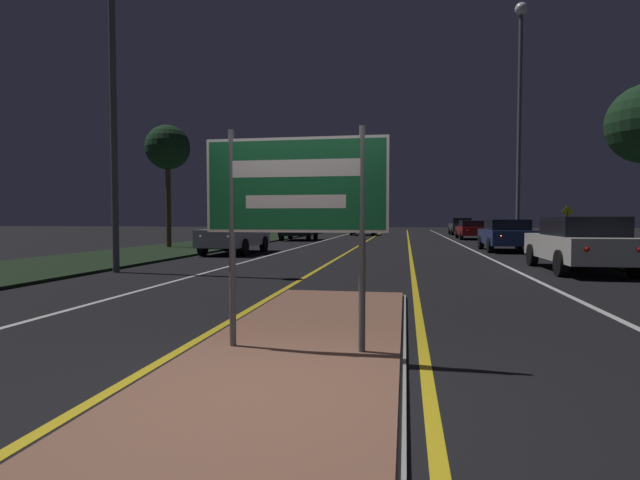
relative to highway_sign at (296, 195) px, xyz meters
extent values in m
plane|color=black|center=(0.00, -1.35, -1.72)|extent=(160.00, 160.00, 0.00)
cube|color=#999993|center=(0.00, 0.00, -1.69)|extent=(2.30, 8.53, 0.05)
cube|color=brown|center=(0.00, 0.00, -1.67)|extent=(2.18, 8.41, 0.10)
cube|color=black|center=(-9.50, 18.65, -1.68)|extent=(5.00, 100.00, 0.08)
cube|color=black|center=(9.50, 18.65, -1.68)|extent=(5.00, 100.00, 0.08)
cube|color=gold|center=(-1.34, 23.65, -1.71)|extent=(0.12, 70.00, 0.01)
cube|color=gold|center=(1.34, 23.65, -1.71)|extent=(0.12, 70.00, 0.01)
cube|color=silver|center=(-4.20, 23.65, -1.71)|extent=(0.12, 70.00, 0.01)
cube|color=silver|center=(4.20, 23.65, -1.71)|extent=(0.12, 70.00, 0.01)
cube|color=silver|center=(-7.20, 23.65, -1.71)|extent=(0.10, 70.00, 0.01)
cube|color=silver|center=(7.20, 23.65, -1.71)|extent=(0.10, 70.00, 0.01)
cylinder|color=#56565B|center=(-0.70, 0.00, -0.46)|extent=(0.07, 0.07, 2.31)
cylinder|color=#56565B|center=(0.70, 0.00, -0.46)|extent=(0.07, 0.07, 2.31)
cube|color=#146033|center=(0.00, 0.00, 0.10)|extent=(1.93, 0.04, 0.99)
cube|color=white|center=(0.00, -0.02, 0.10)|extent=(1.93, 0.00, 0.99)
cube|color=#146033|center=(0.00, -0.02, 0.10)|extent=(1.87, 0.01, 0.93)
cube|color=white|center=(0.00, -0.02, 0.28)|extent=(1.35, 0.01, 0.18)
cube|color=white|center=(0.00, -0.02, -0.07)|extent=(1.06, 0.01, 0.14)
cylinder|color=#56565B|center=(-6.65, 7.33, 2.56)|extent=(0.18, 0.18, 8.56)
cylinder|color=#56565B|center=(6.32, 19.54, 3.76)|extent=(0.18, 0.18, 10.95)
sphere|color=white|center=(6.32, 19.54, 9.41)|extent=(0.58, 0.58, 0.58)
cube|color=silver|center=(5.88, 9.77, -1.05)|extent=(1.81, 4.68, 0.66)
cube|color=black|center=(5.88, 9.49, -0.46)|extent=(1.59, 2.44, 0.52)
sphere|color=red|center=(5.32, 7.45, -0.97)|extent=(0.14, 0.14, 0.14)
sphere|color=red|center=(6.44, 7.45, -0.97)|extent=(0.14, 0.14, 0.14)
cylinder|color=black|center=(5.01, 11.22, -1.38)|extent=(0.22, 0.68, 0.68)
cylinder|color=black|center=(6.74, 11.22, -1.38)|extent=(0.22, 0.68, 0.68)
cylinder|color=black|center=(5.01, 8.32, -1.38)|extent=(0.22, 0.68, 0.68)
cylinder|color=black|center=(6.74, 8.32, -1.38)|extent=(0.22, 0.68, 0.68)
cube|color=navy|center=(5.57, 18.36, -1.07)|extent=(1.82, 4.27, 0.64)
cube|color=black|center=(5.57, 18.11, -0.53)|extent=(1.61, 2.22, 0.46)
sphere|color=red|center=(5.00, 16.25, -0.99)|extent=(0.14, 0.14, 0.14)
sphere|color=red|center=(6.13, 16.25, -0.99)|extent=(0.14, 0.14, 0.14)
cylinder|color=black|center=(4.70, 19.69, -1.39)|extent=(0.22, 0.65, 0.65)
cylinder|color=black|center=(6.44, 19.69, -1.39)|extent=(0.22, 0.65, 0.65)
cylinder|color=black|center=(4.70, 17.04, -1.39)|extent=(0.22, 0.65, 0.65)
cylinder|color=black|center=(6.44, 17.04, -1.39)|extent=(0.22, 0.65, 0.65)
cube|color=maroon|center=(5.72, 31.47, -1.12)|extent=(1.73, 4.67, 0.58)
cube|color=black|center=(5.72, 31.19, -0.61)|extent=(1.52, 2.43, 0.44)
sphere|color=red|center=(5.19, 29.16, -1.05)|extent=(0.14, 0.14, 0.14)
sphere|color=red|center=(6.26, 29.16, -1.05)|extent=(0.14, 0.14, 0.14)
cylinder|color=black|center=(4.90, 32.92, -1.41)|extent=(0.22, 0.61, 0.61)
cylinder|color=black|center=(6.55, 32.92, -1.41)|extent=(0.22, 0.61, 0.61)
cylinder|color=black|center=(4.90, 30.02, -1.41)|extent=(0.22, 0.61, 0.61)
cylinder|color=black|center=(6.55, 30.02, -1.41)|extent=(0.22, 0.61, 0.61)
cube|color=#4C514C|center=(5.99, 40.95, -1.04)|extent=(1.75, 4.30, 0.66)
cube|color=black|center=(5.99, 40.70, -0.46)|extent=(1.54, 2.24, 0.51)
sphere|color=red|center=(5.45, 38.82, -0.96)|extent=(0.14, 0.14, 0.14)
sphere|color=red|center=(6.53, 38.82, -0.96)|extent=(0.14, 0.14, 0.14)
cylinder|color=black|center=(5.15, 42.29, -1.37)|extent=(0.22, 0.69, 0.69)
cylinder|color=black|center=(6.82, 42.29, -1.37)|extent=(0.22, 0.69, 0.69)
cylinder|color=black|center=(5.15, 39.62, -1.37)|extent=(0.22, 0.69, 0.69)
cylinder|color=black|center=(6.82, 39.62, -1.37)|extent=(0.22, 0.69, 0.69)
cube|color=#B7B7BC|center=(-5.93, 14.93, -1.03)|extent=(1.77, 4.52, 0.69)
cube|color=black|center=(-5.93, 15.20, -0.48)|extent=(1.56, 2.35, 0.41)
sphere|color=white|center=(-6.48, 12.69, -0.94)|extent=(0.14, 0.14, 0.14)
sphere|color=white|center=(-5.38, 12.69, -0.94)|extent=(0.14, 0.14, 0.14)
cylinder|color=black|center=(-6.78, 13.53, -1.38)|extent=(0.22, 0.68, 0.68)
cylinder|color=black|center=(-5.08, 13.53, -1.38)|extent=(0.22, 0.68, 0.68)
cylinder|color=black|center=(-6.78, 16.33, -1.38)|extent=(0.22, 0.68, 0.68)
cylinder|color=black|center=(-5.08, 16.33, -1.38)|extent=(0.22, 0.68, 0.68)
cube|color=black|center=(-5.95, 27.80, -1.06)|extent=(1.88, 4.18, 0.64)
cube|color=black|center=(-5.95, 28.05, -0.52)|extent=(1.65, 2.17, 0.45)
sphere|color=white|center=(-6.53, 25.73, -0.98)|extent=(0.14, 0.14, 0.14)
sphere|color=white|center=(-5.37, 25.73, -0.98)|extent=(0.14, 0.14, 0.14)
cylinder|color=black|center=(-6.85, 26.51, -1.38)|extent=(0.22, 0.68, 0.68)
cylinder|color=black|center=(-5.05, 26.51, -1.38)|extent=(0.22, 0.68, 0.68)
cylinder|color=black|center=(-6.85, 29.10, -1.38)|extent=(0.22, 0.68, 0.68)
cylinder|color=black|center=(-5.05, 29.10, -1.38)|extent=(0.22, 0.68, 0.68)
cube|color=maroon|center=(-2.54, 38.74, -1.07)|extent=(1.89, 4.42, 0.61)
cube|color=black|center=(-2.54, 39.01, -0.55)|extent=(1.66, 2.30, 0.44)
sphere|color=white|center=(-3.12, 36.55, -1.00)|extent=(0.14, 0.14, 0.14)
sphere|color=white|center=(-1.95, 36.55, -1.00)|extent=(0.14, 0.14, 0.14)
cylinder|color=black|center=(-3.44, 37.37, -1.38)|extent=(0.22, 0.68, 0.68)
cylinder|color=black|center=(-1.63, 37.37, -1.38)|extent=(0.22, 0.68, 0.68)
cylinder|color=black|center=(-3.44, 40.11, -1.38)|extent=(0.22, 0.68, 0.68)
cylinder|color=black|center=(-1.63, 40.11, -1.38)|extent=(0.22, 0.68, 0.68)
cylinder|color=#56565B|center=(9.32, 22.29, -0.73)|extent=(0.06, 0.06, 1.81)
cube|color=yellow|center=(9.32, 22.29, 0.12)|extent=(0.60, 0.02, 0.60)
cylinder|color=#4C3823|center=(-10.26, 17.62, 0.54)|extent=(0.24, 0.24, 4.36)
sphere|color=#19381E|center=(-10.26, 17.62, 3.20)|extent=(2.14, 2.14, 2.14)
camera|label=1|loc=(1.13, -5.09, -0.24)|focal=28.00mm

